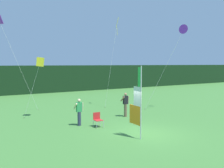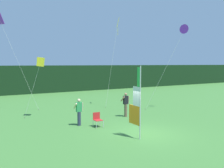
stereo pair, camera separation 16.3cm
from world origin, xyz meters
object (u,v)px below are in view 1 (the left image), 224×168
(person_near_banner, at_px, (79,111))
(person_mid_field, at_px, (125,104))
(banner_flag, at_px, (137,104))
(kite_purple_delta_0, at_px, (184,30))
(folding_chair, at_px, (98,119))
(kite_yellow_diamond_3, at_px, (117,27))
(kite_yellow_box_5, at_px, (40,62))

(person_near_banner, bearing_deg, person_mid_field, 10.01)
(banner_flag, relative_size, kite_purple_delta_0, 0.53)
(folding_chair, xyz_separation_m, kite_purple_delta_0, (9.01, 1.53, 6.29))
(kite_purple_delta_0, bearing_deg, kite_yellow_diamond_3, 133.66)
(person_mid_field, relative_size, kite_yellow_box_5, 0.40)
(person_near_banner, relative_size, person_mid_field, 0.96)
(person_near_banner, xyz_separation_m, kite_yellow_diamond_3, (5.83, 4.92, 6.32))
(person_mid_field, bearing_deg, folding_chair, -153.55)
(person_near_banner, relative_size, kite_yellow_box_5, 0.39)
(kite_yellow_diamond_3, bearing_deg, folding_chair, -130.67)
(kite_purple_delta_0, bearing_deg, person_near_banner, -176.09)
(person_mid_field, distance_m, kite_yellow_box_5, 6.89)
(person_near_banner, distance_m, kite_purple_delta_0, 11.52)
(banner_flag, height_order, person_near_banner, banner_flag)
(person_mid_field, distance_m, folding_chair, 3.53)
(kite_yellow_box_5, bearing_deg, kite_yellow_diamond_3, 11.03)
(banner_flag, relative_size, kite_yellow_box_5, 0.87)
(person_mid_field, height_order, kite_yellow_diamond_3, kite_yellow_diamond_3)
(folding_chair, relative_size, kite_yellow_box_5, 0.20)
(banner_flag, xyz_separation_m, kite_yellow_box_5, (-3.11, 7.47, 2.22))
(person_near_banner, bearing_deg, banner_flag, -67.81)
(banner_flag, distance_m, person_mid_field, 5.34)
(person_near_banner, height_order, kite_purple_delta_0, kite_purple_delta_0)
(banner_flag, relative_size, person_mid_field, 2.15)
(person_near_banner, xyz_separation_m, kite_purple_delta_0, (9.88, 0.67, 5.89))
(person_mid_field, distance_m, kite_purple_delta_0, 8.29)
(folding_chair, bearing_deg, kite_yellow_box_5, 118.51)
(banner_flag, height_order, kite_purple_delta_0, kite_purple_delta_0)
(person_mid_field, xyz_separation_m, kite_purple_delta_0, (5.87, -0.03, 5.85))
(person_mid_field, xyz_separation_m, folding_chair, (-3.13, -1.56, -0.44))
(kite_yellow_diamond_3, distance_m, kite_yellow_box_5, 8.10)
(banner_flag, distance_m, person_near_banner, 4.40)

